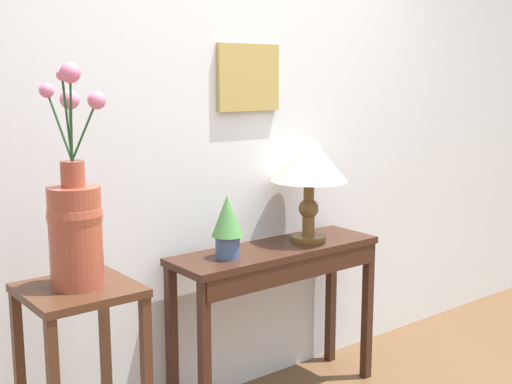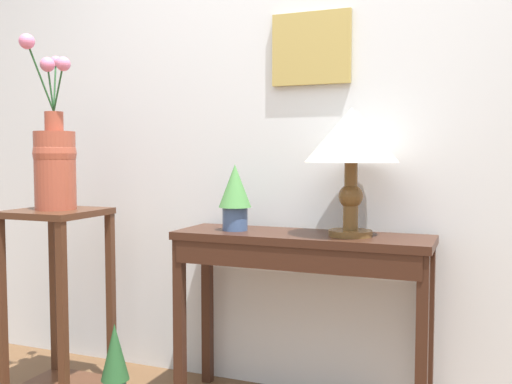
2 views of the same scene
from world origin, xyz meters
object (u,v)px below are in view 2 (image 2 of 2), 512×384
at_px(console_table, 300,265).
at_px(potted_plant_on_console, 235,194).
at_px(potted_plant_floor, 115,358).
at_px(flower_vase_tall, 54,158).
at_px(pedestal_stand_left, 58,302).
at_px(table_lamp, 351,141).

height_order(console_table, potted_plant_on_console, potted_plant_on_console).
bearing_deg(console_table, potted_plant_floor, -167.89).
bearing_deg(console_table, flower_vase_tall, -169.29).
height_order(console_table, pedestal_stand_left, pedestal_stand_left).
relative_size(console_table, potted_plant_on_console, 3.75).
height_order(table_lamp, potted_plant_on_console, table_lamp).
relative_size(table_lamp, potted_plant_on_console, 1.80).
relative_size(console_table, table_lamp, 2.08).
bearing_deg(potted_plant_floor, console_table, 12.11).
distance_m(potted_plant_on_console, flower_vase_tall, 0.86).
bearing_deg(potted_plant_on_console, flower_vase_tall, -165.04).
distance_m(table_lamp, flower_vase_tall, 1.36).
height_order(flower_vase_tall, potted_plant_floor, flower_vase_tall).
bearing_deg(table_lamp, flower_vase_tall, -170.10).
distance_m(console_table, potted_plant_floor, 0.97).
height_order(table_lamp, potted_plant_floor, table_lamp).
relative_size(table_lamp, potted_plant_floor, 1.50).
xyz_separation_m(potted_plant_on_console, pedestal_stand_left, (-0.82, -0.22, -0.52)).
bearing_deg(flower_vase_tall, pedestal_stand_left, 86.24).
xyz_separation_m(potted_plant_on_console, flower_vase_tall, (-0.82, -0.22, 0.16)).
distance_m(console_table, table_lamp, 0.58).
relative_size(potted_plant_on_console, pedestal_stand_left, 0.34).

